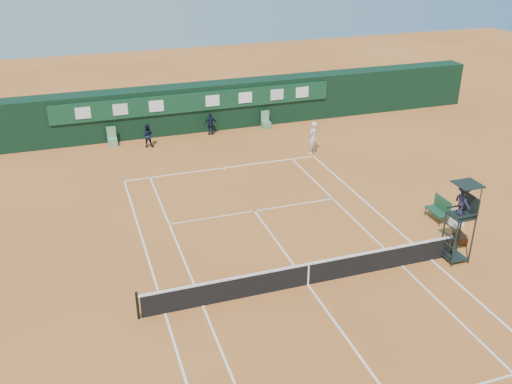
% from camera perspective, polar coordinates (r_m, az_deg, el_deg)
% --- Properties ---
extents(ground, '(90.00, 90.00, 0.00)m').
position_cam_1_polar(ground, '(22.10, 5.20, -9.21)').
color(ground, '#C86B2F').
rests_on(ground, ground).
extents(court_lines, '(11.05, 23.85, 0.01)m').
position_cam_1_polar(court_lines, '(22.10, 5.20, -9.20)').
color(court_lines, white).
rests_on(court_lines, ground).
extents(tennis_net, '(12.90, 0.10, 1.10)m').
position_cam_1_polar(tennis_net, '(21.81, 5.25, -8.11)').
color(tennis_net, black).
rests_on(tennis_net, ground).
extents(back_wall, '(40.00, 1.65, 3.00)m').
position_cam_1_polar(back_wall, '(37.70, -6.16, 8.42)').
color(back_wall, black).
rests_on(back_wall, ground).
extents(linesman_chair_left, '(0.55, 0.50, 1.15)m').
position_cam_1_polar(linesman_chair_left, '(36.17, -14.16, 5.03)').
color(linesman_chair_left, '#60936A').
rests_on(linesman_chair_left, ground).
extents(linesman_chair_right, '(0.55, 0.50, 1.15)m').
position_cam_1_polar(linesman_chair_right, '(38.09, 1.00, 6.86)').
color(linesman_chair_right, '#58865C').
rests_on(linesman_chair_right, ground).
extents(umpire_chair, '(0.96, 0.95, 3.42)m').
position_cam_1_polar(umpire_chair, '(23.68, 19.97, -1.35)').
color(umpire_chair, black).
rests_on(umpire_chair, ground).
extents(player_bench, '(0.56, 1.20, 1.10)m').
position_cam_1_polar(player_bench, '(27.49, 17.88, -1.55)').
color(player_bench, '#173A26').
rests_on(player_bench, ground).
extents(tennis_bag, '(0.59, 0.92, 0.32)m').
position_cam_1_polar(tennis_bag, '(26.20, 19.70, -4.33)').
color(tennis_bag, black).
rests_on(tennis_bag, ground).
extents(cooler, '(0.57, 0.57, 0.65)m').
position_cam_1_polar(cooler, '(27.39, 19.38, -2.53)').
color(cooler, white).
rests_on(cooler, ground).
extents(tennis_ball, '(0.07, 0.07, 0.07)m').
position_cam_1_polar(tennis_ball, '(27.33, -3.56, -1.75)').
color(tennis_ball, '#C9DC33').
rests_on(tennis_ball, ground).
extents(player, '(0.84, 0.80, 1.93)m').
position_cam_1_polar(player, '(33.81, 5.69, 5.42)').
color(player, silver).
rests_on(player, ground).
extents(ball_kid_left, '(0.85, 0.74, 1.46)m').
position_cam_1_polar(ball_kid_left, '(35.34, -10.81, 5.59)').
color(ball_kid_left, black).
rests_on(ball_kid_left, ground).
extents(ball_kid_right, '(0.87, 0.41, 1.46)m').
position_cam_1_polar(ball_kid_right, '(36.81, -4.55, 6.78)').
color(ball_kid_right, black).
rests_on(ball_kid_right, ground).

